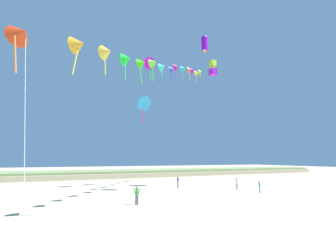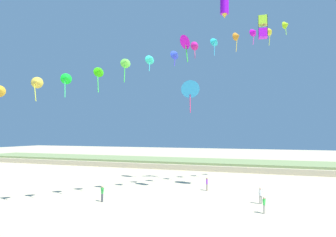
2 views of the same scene
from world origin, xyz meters
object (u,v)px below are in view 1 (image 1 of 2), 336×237
(person_near_right, at_px, (178,181))
(person_far_left, at_px, (259,186))
(large_kite_mid_trail, at_px, (143,103))
(large_kite_low_lead, at_px, (150,63))
(person_mid_center, at_px, (237,182))
(large_kite_outer_drift, at_px, (204,44))
(person_near_left, at_px, (137,194))
(large_kite_high_solo, at_px, (213,68))

(person_near_right, xyz_separation_m, person_far_left, (7.19, -8.75, -0.07))
(large_kite_mid_trail, bearing_deg, large_kite_low_lead, -83.81)
(person_mid_center, bearing_deg, large_kite_mid_trail, 133.59)
(large_kite_low_lead, bearing_deg, large_kite_outer_drift, -46.57)
(person_near_right, bearing_deg, large_kite_low_lead, 137.94)
(person_near_left, height_order, person_far_left, person_near_left)
(person_near_right, distance_m, large_kite_low_lead, 19.94)
(person_far_left, distance_m, large_kite_low_lead, 25.21)
(person_mid_center, height_order, large_kite_low_lead, large_kite_low_lead)
(person_near_left, relative_size, person_far_left, 1.15)
(person_near_left, bearing_deg, large_kite_mid_trail, 72.02)
(person_near_left, xyz_separation_m, large_kite_low_lead, (5.44, 12.99, 19.30))
(person_near_left, bearing_deg, large_kite_high_solo, 31.51)
(person_near_right, height_order, large_kite_high_solo, large_kite_high_solo)
(person_far_left, xyz_separation_m, large_kite_low_lead, (-10.73, 11.95, 19.43))
(large_kite_high_solo, bearing_deg, person_mid_center, -93.23)
(person_near_right, bearing_deg, large_kite_high_solo, 0.00)
(person_far_left, height_order, large_kite_mid_trail, large_kite_mid_trail)
(person_far_left, height_order, large_kite_low_lead, large_kite_low_lead)
(person_mid_center, relative_size, person_far_left, 1.13)
(large_kite_outer_drift, bearing_deg, large_kite_high_solo, 42.95)
(person_mid_center, xyz_separation_m, large_kite_outer_drift, (-3.70, 1.35, 20.89))
(large_kite_high_solo, distance_m, large_kite_outer_drift, 5.77)
(person_mid_center, distance_m, large_kite_outer_drift, 21.26)
(person_near_left, height_order, large_kite_low_lead, large_kite_low_lead)
(person_far_left, relative_size, large_kite_low_lead, 0.36)
(person_mid_center, distance_m, person_far_left, 3.73)
(person_near_left, relative_size, person_near_right, 1.06)
(large_kite_outer_drift, bearing_deg, large_kite_mid_trail, 125.13)
(large_kite_low_lead, height_order, large_kite_outer_drift, large_kite_outer_drift)
(person_near_right, height_order, person_mid_center, person_mid_center)
(person_near_left, relative_size, large_kite_outer_drift, 0.57)
(person_near_left, height_order, large_kite_outer_drift, large_kite_outer_drift)
(person_near_left, xyz_separation_m, large_kite_high_solo, (15.97, 9.79, 19.00))
(person_near_right, relative_size, person_far_left, 1.08)
(large_kite_mid_trail, height_order, large_kite_high_solo, large_kite_high_solo)
(large_kite_low_lead, height_order, large_kite_mid_trail, large_kite_low_lead)
(large_kite_mid_trail, bearing_deg, person_far_left, -53.24)
(large_kite_low_lead, relative_size, large_kite_mid_trail, 0.79)
(person_near_left, bearing_deg, person_near_right, 47.46)
(person_mid_center, relative_size, large_kite_mid_trail, 0.33)
(person_near_right, xyz_separation_m, person_mid_center, (6.70, -5.06, 0.04))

